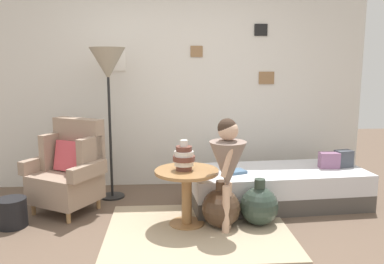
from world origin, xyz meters
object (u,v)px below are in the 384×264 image
Objects in this scene: armchair at (70,170)px; floor_lamp at (108,69)px; vase_striped at (184,158)px; demijohn_far at (259,206)px; magazine_basket at (12,213)px; daybed at (277,187)px; demijohn_near at (221,208)px; side_table at (187,185)px; book_on_daybed at (235,172)px; person_child at (228,161)px.

floor_lamp reaches higher than armchair.
floor_lamp is (-0.81, 0.86, 0.82)m from vase_striped.
floor_lamp is 2.20m from demijohn_far.
armchair is 0.70m from magazine_basket.
demijohn_near is at bearing -140.74° from daybed.
demijohn_far is at bearing -3.15° from side_table.
daybed is at bearing 9.31° from magazine_basket.
floor_lamp is at bearing 43.39° from magazine_basket.
side_table reaches higher than book_on_daybed.
demijohn_near is (1.16, -0.93, -1.30)m from floor_lamp.
demijohn_far is at bearing -68.56° from book_on_daybed.
person_child is (1.58, -0.66, 0.24)m from armchair.
side_table is 1.34× the size of demijohn_near.
armchair is at bearing 43.01° from magazine_basket.
side_table is 0.27m from vase_striped.
side_table is 2.19× the size of magazine_basket.
side_table is 0.39m from demijohn_near.
demijohn_far is (0.38, 0.03, 0.00)m from demijohn_near.
floor_lamp is (0.39, 0.37, 1.05)m from armchair.
daybed is (2.25, 0.02, -0.24)m from armchair.
vase_striped is at bearing 169.01° from demijohn_near.
book_on_daybed is at bearing -19.07° from floor_lamp.
magazine_basket is at bearing -136.99° from armchair.
magazine_basket is (-2.70, -0.44, -0.06)m from daybed.
person_child is at bearing -106.59° from book_on_daybed.
person_child is at bearing -6.57° from magazine_basket.
armchair is 2.13× the size of demijohn_near.
armchair is 0.56× the size of floor_lamp.
person_child is (0.37, -0.17, 0.28)m from side_table.
armchair reaches higher than demijohn_far.
magazine_basket is (-2.21, -0.33, -0.28)m from book_on_daybed.
demijohn_near reaches higher than book_on_daybed.
person_child is 3.81× the size of magazine_basket.
book_on_daybed reaches higher than magazine_basket.
vase_striped reaches higher than book_on_daybed.
person_child reaches higher than vase_striped.
magazine_basket is at bearing 176.23° from demijohn_near.
demijohn_near is at bearing 111.35° from person_child.
book_on_daybed is (0.56, 0.39, -0.26)m from vase_striped.
vase_striped is at bearing -46.95° from floor_lamp.
demijohn_far is (0.70, -0.04, -0.21)m from side_table.
armchair is 4.41× the size of book_on_daybed.
person_child reaches higher than magazine_basket.
armchair reaches higher than demijohn_near.
magazine_basket is (-2.38, 0.10, -0.05)m from demijohn_far.
side_table is at bearing -2.15° from magazine_basket.
armchair is 1.75m from book_on_daybed.
demijohn_far is (0.73, -0.04, -0.48)m from vase_striped.
book_on_daybed is 0.51m from demijohn_far.
person_child is 2.34× the size of demijohn_near.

